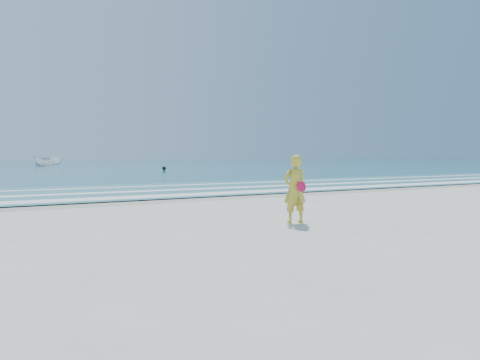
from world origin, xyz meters
TOP-DOWN VIEW (x-y plane):
  - ground at (0.00, 0.00)m, footprint 400.00×400.00m
  - wet_sand at (0.00, 9.00)m, footprint 400.00×2.40m
  - ocean at (0.00, 105.00)m, footprint 400.00×190.00m
  - shallow at (0.00, 14.00)m, footprint 400.00×10.00m
  - foam_near at (0.00, 10.30)m, footprint 400.00×1.40m
  - foam_mid at (0.00, 13.20)m, footprint 400.00×0.90m
  - foam_far at (0.00, 16.50)m, footprint 400.00×0.60m
  - boat at (4.01, 71.99)m, footprint 4.92×3.38m
  - buoy at (12.51, 43.15)m, footprint 0.46×0.46m
  - woman at (-0.03, 1.38)m, footprint 0.69×0.50m

SIDE VIEW (x-z plane):
  - ground at x=0.00m, z-range 0.00..0.00m
  - wet_sand at x=0.00m, z-range 0.00..0.00m
  - ocean at x=0.00m, z-range 0.00..0.04m
  - shallow at x=0.00m, z-range 0.04..0.05m
  - foam_near at x=0.00m, z-range 0.05..0.06m
  - foam_mid at x=0.00m, z-range 0.05..0.06m
  - foam_far at x=0.00m, z-range 0.05..0.06m
  - buoy at x=12.51m, z-range 0.04..0.50m
  - woman at x=-0.03m, z-range 0.00..1.76m
  - boat at x=4.01m, z-range 0.04..1.82m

